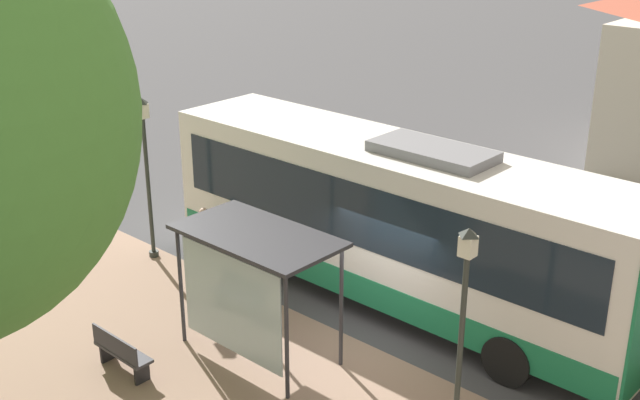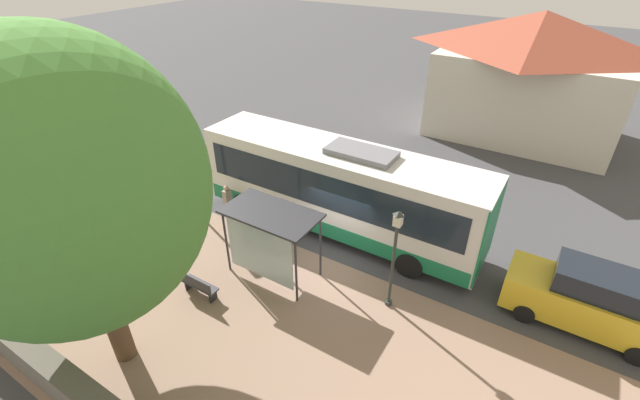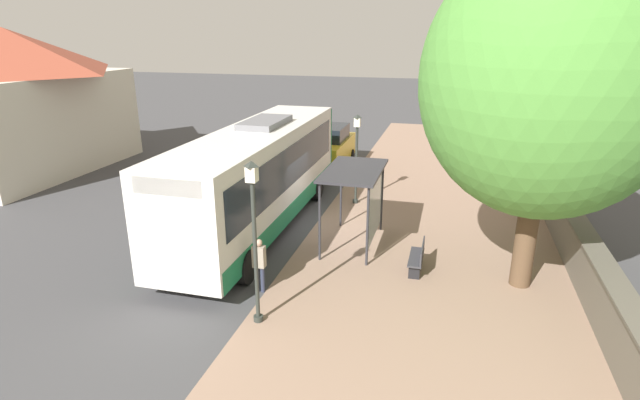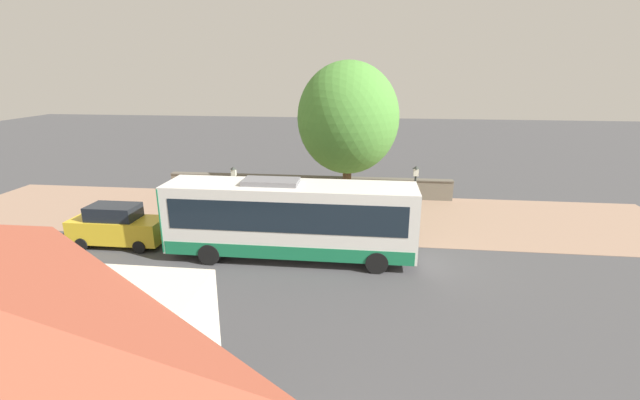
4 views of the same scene
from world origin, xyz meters
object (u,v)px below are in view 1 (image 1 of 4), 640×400
Objects in this scene: bus at (396,219)px; street_lamp_near at (147,165)px; bus_shelter at (251,257)px; pedestrian at (205,233)px; street_lamp_far at (463,311)px; bench at (121,352)px.

street_lamp_near reaches higher than bus.
bus_shelter is at bearing 170.47° from bus.
bus_shelter is 4.49m from pedestrian.
street_lamp_far is at bearing -129.04° from bus.
pedestrian is 0.42× the size of street_lamp_far.
bench is at bearing -150.11° from pedestrian.
pedestrian is at bearing 29.89° from bench.
bus is 3.11× the size of street_lamp_far.
street_lamp_near is at bearing 74.22° from bus_shelter.
pedestrian is 4.76m from bench.
bus reaches higher than bus_shelter.
street_lamp_far is at bearing -78.05° from bus_shelter.
bench is at bearing 145.43° from bus_shelter.
bus_shelter is 0.79× the size of street_lamp_near.
bus is 6.39m from bench.
street_lamp_far is (-0.60, -9.40, -0.23)m from street_lamp_near.
pedestrian is at bearing 82.04° from street_lamp_far.
street_lamp_near reaches higher than street_lamp_far.
street_lamp_near reaches higher than bench.
street_lamp_far is (-1.11, -7.97, 1.31)m from pedestrian.
bus is at bearing -19.59° from bench.
bench is at bearing 118.06° from street_lamp_far.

